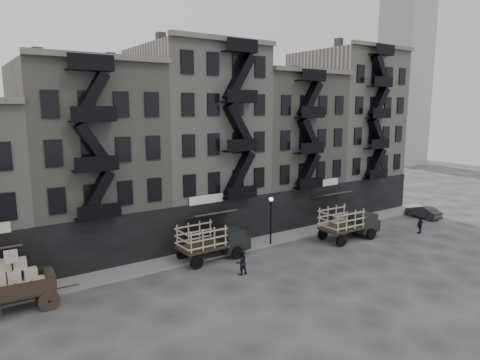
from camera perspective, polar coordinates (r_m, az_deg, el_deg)
ground at (r=33.77m, az=2.86°, el=-10.78°), size 140.00×140.00×0.00m
sidewalk at (r=36.61m, az=-0.76°, el=-8.99°), size 55.00×2.50×0.15m
building_midwest at (r=36.35m, az=-19.56°, el=2.34°), size 10.00×11.35×16.20m
building_center at (r=40.00m, az=-5.67°, el=4.91°), size 10.00×11.35×18.20m
building_mideast at (r=45.77m, az=5.38°, el=4.25°), size 10.00×11.35×16.20m
building_east at (r=52.64m, az=13.83°, el=6.36°), size 10.00×11.35×19.20m
lamp_post at (r=36.66m, az=4.14°, el=-4.57°), size 0.36×0.36×4.28m
wagon at (r=28.66m, az=-27.90°, el=-11.33°), size 4.44×2.61×3.62m
stake_truck_west at (r=33.74m, az=-3.71°, el=-7.79°), size 5.90×2.53×2.94m
stake_truck_east at (r=39.81m, az=14.35°, el=-5.28°), size 6.11×2.69×3.02m
car_east at (r=43.65m, az=14.89°, el=-5.35°), size 1.88×4.32×1.45m
car_far at (r=50.29m, az=23.21°, el=-3.94°), size 1.75×4.00×1.28m
pedestrian_west at (r=29.14m, az=-25.29°, el=-13.25°), size 0.71×0.78×1.79m
pedestrian_mid at (r=30.95m, az=0.16°, el=-10.93°), size 0.91×0.73×1.80m
policeman at (r=44.01m, az=22.89°, el=-5.56°), size 0.96×0.41×1.62m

